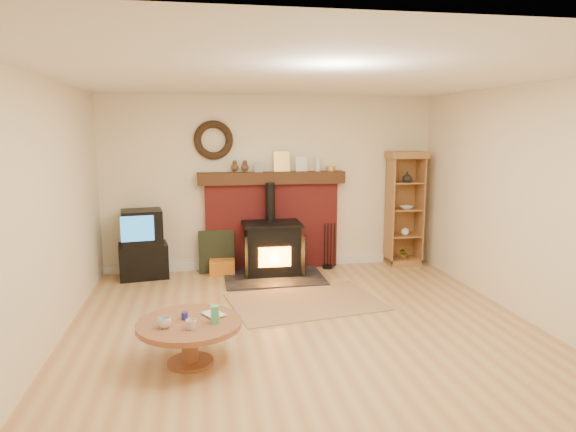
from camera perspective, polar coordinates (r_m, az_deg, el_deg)
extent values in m
plane|color=#B7824C|center=(5.45, 2.21, -13.14)|extent=(5.50, 5.50, 0.00)
cube|color=beige|center=(7.78, -1.90, 3.67)|extent=(5.00, 0.02, 2.60)
cube|color=beige|center=(2.54, 15.46, -9.32)|extent=(5.00, 0.02, 2.60)
cube|color=beige|center=(5.19, -25.82, -0.30)|extent=(0.02, 5.50, 2.60)
cube|color=beige|center=(6.11, 25.90, 1.07)|extent=(0.02, 5.50, 2.60)
cube|color=white|center=(5.05, 2.41, 15.22)|extent=(5.00, 5.50, 0.02)
cube|color=white|center=(7.98, -1.83, -5.23)|extent=(5.00, 0.04, 0.12)
torus|color=black|center=(7.61, -8.29, 8.35)|extent=(0.57, 0.11, 0.57)
cube|color=maroon|center=(7.80, -1.80, -1.14)|extent=(2.00, 0.15, 1.30)
cube|color=#372311|center=(7.66, -1.79, 4.25)|extent=(2.20, 0.22, 0.18)
cube|color=#999999|center=(7.63, -3.30, 5.43)|extent=(0.13, 0.05, 0.14)
cube|color=gold|center=(7.69, -0.72, 6.07)|extent=(0.24, 0.06, 0.30)
cube|color=white|center=(7.75, 1.49, 5.80)|extent=(0.18, 0.05, 0.22)
cylinder|color=white|center=(7.78, 3.33, 5.80)|extent=(0.08, 0.08, 0.22)
cylinder|color=gold|center=(7.83, 4.76, 5.26)|extent=(0.14, 0.14, 0.07)
cube|color=black|center=(7.39, -1.56, -6.83)|extent=(1.40, 1.00, 0.03)
cube|color=black|center=(7.48, -1.79, -3.69)|extent=(0.76, 0.54, 0.71)
cube|color=black|center=(7.41, -1.80, -0.89)|extent=(0.84, 0.60, 0.04)
cylinder|color=black|center=(7.51, -1.97, 1.57)|extent=(0.14, 0.14, 0.56)
cube|color=orange|center=(7.22, -1.48, -4.58)|extent=(0.46, 0.02, 0.28)
cube|color=black|center=(7.24, -4.28, -4.40)|extent=(0.18, 0.24, 0.56)
cube|color=black|center=(7.33, 1.15, -4.19)|extent=(0.18, 0.24, 0.56)
cube|color=brown|center=(6.41, 1.96, -9.51)|extent=(1.97, 1.51, 0.01)
cube|color=black|center=(7.66, -15.75, -4.80)|extent=(0.73, 0.56, 0.49)
cube|color=black|center=(7.56, -15.92, -1.19)|extent=(0.62, 0.54, 0.49)
cube|color=#1F70B3|center=(7.33, -16.40, -1.36)|extent=(0.44, 0.08, 0.35)
cube|color=brown|center=(8.32, 12.61, -4.92)|extent=(0.51, 0.37, 0.10)
cube|color=brown|center=(8.32, 12.36, 0.78)|extent=(0.51, 0.02, 1.62)
cube|color=brown|center=(8.07, 11.21, 0.55)|extent=(0.02, 0.37, 1.62)
cube|color=brown|center=(8.26, 14.39, 0.64)|extent=(0.02, 0.37, 1.62)
cube|color=brown|center=(8.08, 13.05, 6.63)|extent=(0.57, 0.41, 0.10)
cube|color=brown|center=(8.23, 12.71, -2.13)|extent=(0.47, 0.33, 0.02)
cube|color=brown|center=(8.16, 12.82, 0.73)|extent=(0.47, 0.33, 0.02)
cube|color=brown|center=(8.11, 12.93, 3.64)|extent=(0.47, 0.33, 0.02)
imported|color=white|center=(8.05, 13.09, 4.23)|extent=(0.15, 0.15, 0.16)
imported|color=white|center=(8.11, 12.97, 0.92)|extent=(0.20, 0.20, 0.05)
sphere|color=white|center=(8.17, 12.87, -1.72)|extent=(0.12, 0.12, 0.12)
imported|color=#4CAF7A|center=(8.24, 12.78, -4.01)|extent=(0.17, 0.15, 0.19)
cube|color=gold|center=(7.59, -7.32, -5.69)|extent=(0.37, 0.24, 0.23)
cube|color=black|center=(7.68, -7.94, -3.95)|extent=(0.53, 0.14, 0.63)
cylinder|color=black|center=(7.93, 4.42, -5.66)|extent=(0.16, 0.16, 0.04)
cylinder|color=black|center=(7.84, 4.10, -3.35)|extent=(0.02, 0.02, 0.70)
cylinder|color=black|center=(7.85, 4.45, -3.34)|extent=(0.02, 0.02, 0.70)
cylinder|color=black|center=(7.86, 4.81, -3.32)|extent=(0.02, 0.02, 0.70)
cylinder|color=black|center=(7.87, 5.16, -3.31)|extent=(0.02, 0.02, 0.70)
cylinder|color=brown|center=(4.94, -10.78, -15.64)|extent=(0.42, 0.42, 0.03)
cylinder|color=brown|center=(4.86, -10.84, -13.78)|extent=(0.15, 0.15, 0.33)
cylinder|color=brown|center=(4.79, -10.92, -11.70)|extent=(0.95, 0.95, 0.05)
imported|color=white|center=(4.67, -13.56, -11.45)|extent=(0.12, 0.12, 0.09)
imported|color=white|center=(4.59, -10.72, -11.77)|extent=(0.09, 0.09, 0.09)
imported|color=#4C331E|center=(4.85, -9.06, -10.95)|extent=(0.16, 0.21, 0.02)
cylinder|color=navy|center=(4.82, -11.42, -10.82)|extent=(0.06, 0.06, 0.07)
cube|color=#4CAF7A|center=(4.68, -8.13, -10.78)|extent=(0.07, 0.07, 0.16)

